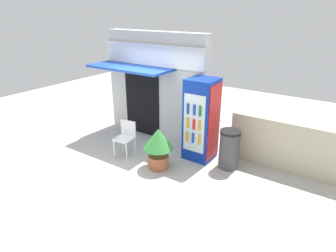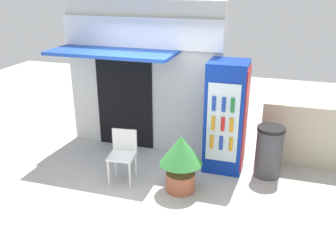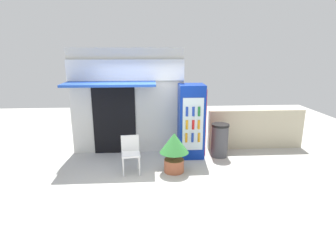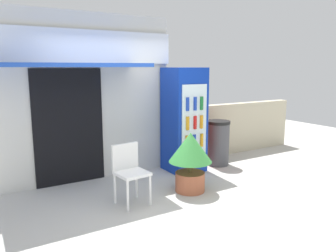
{
  "view_description": "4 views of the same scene",
  "coord_description": "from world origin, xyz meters",
  "px_view_note": "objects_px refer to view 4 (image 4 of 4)",
  "views": [
    {
      "loc": [
        4.16,
        -4.54,
        3.41
      ],
      "look_at": [
        0.73,
        0.54,
        0.91
      ],
      "focal_mm": 30.88,
      "sensor_mm": 36.0,
      "label": 1
    },
    {
      "loc": [
        2.06,
        -4.9,
        3.25
      ],
      "look_at": [
        0.34,
        0.67,
        0.89
      ],
      "focal_mm": 39.58,
      "sensor_mm": 36.0,
      "label": 2
    },
    {
      "loc": [
        0.17,
        -5.95,
        2.84
      ],
      "look_at": [
        0.6,
        0.76,
        0.97
      ],
      "focal_mm": 29.75,
      "sensor_mm": 36.0,
      "label": 3
    },
    {
      "loc": [
        -2.2,
        -4.0,
        1.98
      ],
      "look_at": [
        0.62,
        0.72,
        0.99
      ],
      "focal_mm": 35.4,
      "sensor_mm": 36.0,
      "label": 4
    }
  ],
  "objects_px": {
    "drink_cooler": "(184,120)",
    "plastic_chair": "(129,169)",
    "potted_plant_near_shop": "(190,156)",
    "trash_bin": "(218,143)"
  },
  "relations": [
    {
      "from": "drink_cooler",
      "to": "plastic_chair",
      "type": "bearing_deg",
      "value": -149.66
    },
    {
      "from": "drink_cooler",
      "to": "potted_plant_near_shop",
      "type": "distance_m",
      "value": 1.19
    },
    {
      "from": "drink_cooler",
      "to": "plastic_chair",
      "type": "relative_size",
      "value": 2.24
    },
    {
      "from": "plastic_chair",
      "to": "trash_bin",
      "type": "xyz_separation_m",
      "value": [
        2.35,
        0.85,
        -0.06
      ]
    },
    {
      "from": "potted_plant_near_shop",
      "to": "drink_cooler",
      "type": "bearing_deg",
      "value": 61.24
    },
    {
      "from": "plastic_chair",
      "to": "potted_plant_near_shop",
      "type": "height_order",
      "value": "potted_plant_near_shop"
    },
    {
      "from": "drink_cooler",
      "to": "potted_plant_near_shop",
      "type": "height_order",
      "value": "drink_cooler"
    },
    {
      "from": "drink_cooler",
      "to": "trash_bin",
      "type": "relative_size",
      "value": 2.16
    },
    {
      "from": "drink_cooler",
      "to": "potted_plant_near_shop",
      "type": "bearing_deg",
      "value": -118.76
    },
    {
      "from": "trash_bin",
      "to": "potted_plant_near_shop",
      "type": "bearing_deg",
      "value": -145.11
    }
  ]
}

